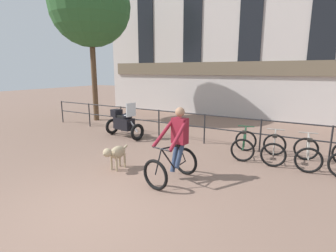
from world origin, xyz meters
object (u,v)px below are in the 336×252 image
parked_bicycle_mid_left (274,149)px  parked_bicycle_mid_right (307,153)px  parked_motorcycle (124,123)px  parked_bicycle_near_lamp (244,144)px  cyclist_with_bike (175,148)px  dog (116,153)px

parked_bicycle_mid_left → parked_bicycle_mid_right: 0.83m
parked_motorcycle → parked_bicycle_near_lamp: size_ratio=1.41×
parked_motorcycle → parked_bicycle_mid_left: bearing=-78.7°
cyclist_with_bike → parked_bicycle_mid_left: size_ratio=1.44×
parked_motorcycle → parked_bicycle_mid_left: 5.41m
dog → parked_bicycle_near_lamp: parked_bicycle_near_lamp is taller
parked_bicycle_near_lamp → parked_bicycle_mid_right: bearing=170.5°
parked_motorcycle → parked_bicycle_mid_right: bearing=-78.8°
dog → parked_bicycle_mid_left: parked_bicycle_mid_left is taller
parked_motorcycle → parked_bicycle_mid_right: 6.24m
parked_motorcycle → parked_bicycle_near_lamp: parked_motorcycle is taller
parked_bicycle_near_lamp → parked_motorcycle: bearing=-8.8°
cyclist_with_bike → parked_bicycle_mid_left: 3.14m
parked_bicycle_near_lamp → parked_bicycle_mid_right: 1.67m
parked_bicycle_mid_right → cyclist_with_bike: bearing=38.4°
parked_motorcycle → parked_bicycle_mid_right: (6.24, 0.06, -0.20)m
parked_bicycle_mid_left → parked_bicycle_mid_right: bearing=173.0°
dog → parked_motorcycle: size_ratio=0.53×
parked_motorcycle → parked_bicycle_mid_left: size_ratio=1.44×
parked_bicycle_mid_left → dog: bearing=32.6°
cyclist_with_bike → parked_bicycle_mid_right: 3.67m
dog → parked_bicycle_near_lamp: (2.54, 2.79, -0.09)m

